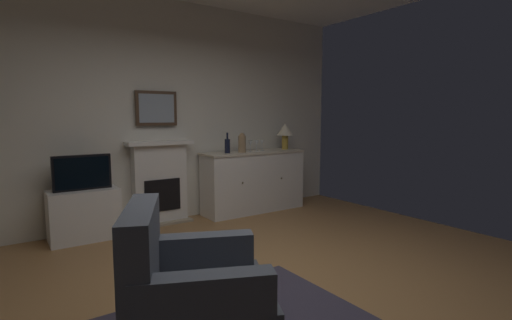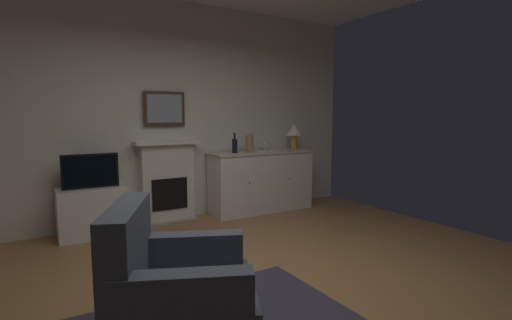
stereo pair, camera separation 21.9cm
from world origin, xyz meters
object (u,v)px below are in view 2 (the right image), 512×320
Objects in this scene: framed_picture at (164,108)px; table_lamp at (294,132)px; wine_glass_left at (258,143)px; vase_decorative at (250,143)px; tv_cabinet at (92,212)px; sideboard_cabinet at (262,181)px; wine_glass_center at (265,143)px; wine_glass_right at (270,143)px; tv_set at (90,171)px; fireplace_unit at (167,181)px; wine_bottle at (235,145)px; armchair at (175,293)px.

table_lamp is at bearing -6.40° from framed_picture.
wine_glass_left is 0.16m from vase_decorative.
framed_picture is at bearing 166.67° from vase_decorative.
table_lamp is 0.85m from vase_decorative.
table_lamp is 0.53× the size of tv_cabinet.
sideboard_cabinet is 2.37m from tv_cabinet.
wine_glass_right is at bearing 7.23° from wine_glass_center.
fireplace_unit is at bearing 10.77° from tv_set.
tv_cabinet is at bearing 178.25° from vase_decorative.
sideboard_cabinet is at bearing -180.00° from table_lamp.
sideboard_cabinet is at bearing -9.12° from framed_picture.
wine_glass_left is at bearing 1.16° from wine_bottle.
vase_decorative is 0.37× the size of tv_cabinet.
vase_decorative reaches higher than armchair.
fireplace_unit is 2.99m from armchair.
table_lamp is 0.38× the size of armchair.
wine_bottle is at bearing -178.84° from wine_glass_left.
tv_cabinet is 0.49m from tv_set.
fireplace_unit is 2.00× the size of framed_picture.
vase_decorative is (-0.24, -0.05, 0.59)m from sideboard_cabinet.
vase_decorative is 2.25m from tv_cabinet.
framed_picture is 1.76m from sideboard_cabinet.
framed_picture is at bearing 90.00° from fireplace_unit.
wine_glass_left is 0.16× the size of armchair.
fireplace_unit is at bearing 172.71° from sideboard_cabinet.
wine_bottle reaches higher than fireplace_unit.
sideboard_cabinet is (1.39, -0.18, -0.10)m from fireplace_unit.
tv_set is (-2.39, 0.02, -0.24)m from wine_glass_center.
vase_decorative is (1.15, -0.27, -0.48)m from framed_picture.
fireplace_unit is 2.75× the size of table_lamp.
sideboard_cabinet is 2.13× the size of tv_cabinet.
vase_decorative reaches higher than fireplace_unit.
wine_glass_right is (1.53, -0.24, -0.50)m from framed_picture.
wine_bottle is 0.24m from vase_decorative.
armchair is (-2.87, -2.67, -0.80)m from table_lamp.
framed_picture is 1.96× the size of vase_decorative.
wine_glass_left is 1.00× the size of wine_glass_right.
fireplace_unit is 1.02m from tv_set.
vase_decorative is (-0.16, -0.02, 0.02)m from wine_glass_left.
armchair is (-1.80, -2.63, -0.63)m from wine_bottle.
wine_glass_center is at bearing -172.77° from wine_glass_right.
table_lamp is 0.48m from wine_glass_right.
framed_picture is 0.89× the size of tv_set.
table_lamp is at bearing 0.16° from tv_set.
tv_set is (-0.98, -0.19, 0.24)m from fireplace_unit.
sideboard_cabinet is at bearing 0.20° from tv_set.
wine_glass_center reaches higher than sideboard_cabinet.
tv_set is at bearing 179.15° from wine_bottle.
wine_glass_right is 2.61m from tv_cabinet.
sideboard_cabinet is 9.70× the size of wine_glass_right.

